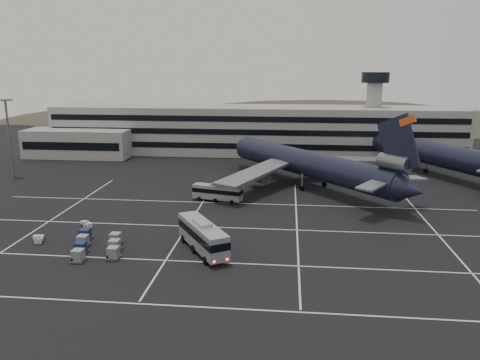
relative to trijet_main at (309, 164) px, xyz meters
name	(u,v)px	position (x,y,z in m)	size (l,w,h in m)	color
ground	(220,236)	(-14.91, -31.75, -5.25)	(260.00, 260.00, 0.00)	black
lane_markings	(226,235)	(-13.97, -31.02, -5.24)	(90.00, 55.62, 0.01)	silver
terminal	(244,130)	(-17.86, 39.40, 1.68)	(125.00, 26.00, 24.00)	gray
hills	(303,142)	(3.08, 138.25, -17.32)	(352.00, 180.00, 44.00)	#38332B
lightpole_left	(8,127)	(-69.91, 3.25, 6.57)	(2.40, 2.40, 18.28)	slate
trijet_main	(309,164)	(0.00, 0.00, 0.00)	(41.46, 47.81, 18.08)	black
trijet_far	(431,152)	(29.84, 16.29, 0.18)	(34.34, 52.99, 18.08)	black
bus_near	(203,235)	(-16.43, -37.97, -2.79)	(9.20, 12.34, 4.49)	#9B9FA3
bus_far	(217,192)	(-18.15, -12.68, -3.34)	(10.13, 4.73, 3.48)	#9B9FA3
tug_a	(39,239)	(-41.44, -37.20, -4.70)	(1.68, 2.17, 1.24)	beige
tug_b	(87,225)	(-37.05, -30.19, -4.70)	(2.21, 2.15, 1.24)	beige
uld_cluster	(96,245)	(-31.75, -39.32, -4.41)	(9.20, 10.41, 1.71)	#2D2D30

